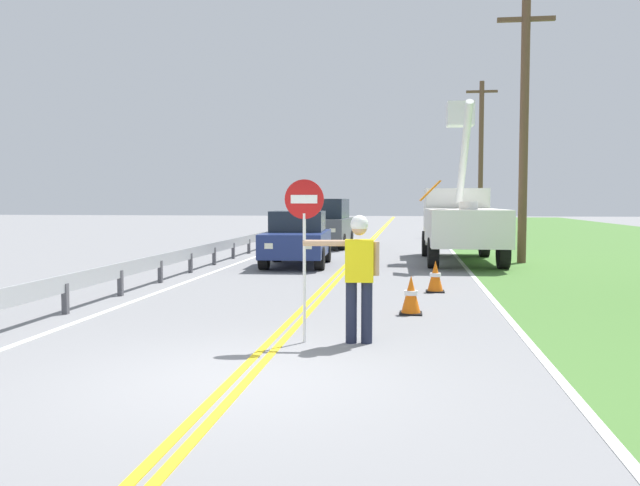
% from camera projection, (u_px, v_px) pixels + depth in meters
% --- Properties ---
extents(ground_plane, '(160.00, 160.00, 0.00)m').
position_uv_depth(ground_plane, '(241.00, 379.00, 7.55)').
color(ground_plane, gray).
extents(centerline_yellow_left, '(0.11, 110.00, 0.01)m').
position_uv_depth(centerline_yellow_left, '(361.00, 250.00, 27.35)').
color(centerline_yellow_left, yellow).
rests_on(centerline_yellow_left, ground).
extents(centerline_yellow_right, '(0.11, 110.00, 0.01)m').
position_uv_depth(centerline_yellow_right, '(365.00, 250.00, 27.32)').
color(centerline_yellow_right, yellow).
rests_on(centerline_yellow_right, ground).
extents(edge_line_right, '(0.12, 110.00, 0.01)m').
position_uv_depth(edge_line_right, '(452.00, 251.00, 26.86)').
color(edge_line_right, silver).
rests_on(edge_line_right, ground).
extents(edge_line_left, '(0.12, 110.00, 0.01)m').
position_uv_depth(edge_line_left, '(277.00, 249.00, 27.81)').
color(edge_line_left, silver).
rests_on(edge_line_left, ground).
extents(flagger_worker, '(1.09, 0.27, 1.83)m').
position_uv_depth(flagger_worker, '(358.00, 270.00, 9.40)').
color(flagger_worker, '#1E2338').
rests_on(flagger_worker, ground).
extents(stop_sign_paddle, '(0.56, 0.04, 2.33)m').
position_uv_depth(stop_sign_paddle, '(304.00, 223.00, 9.40)').
color(stop_sign_paddle, silver).
rests_on(stop_sign_paddle, ground).
extents(utility_bucket_truck, '(2.67, 6.85, 5.37)m').
position_uv_depth(utility_bucket_truck, '(460.00, 219.00, 22.29)').
color(utility_bucket_truck, white).
rests_on(utility_bucket_truck, ground).
extents(oncoming_sedan_nearest, '(2.07, 4.18, 1.70)m').
position_uv_depth(oncoming_sedan_nearest, '(297.00, 239.00, 20.72)').
color(oncoming_sedan_nearest, navy).
rests_on(oncoming_sedan_nearest, ground).
extents(oncoming_suv_second, '(1.99, 4.64, 2.10)m').
position_uv_depth(oncoming_suv_second, '(327.00, 223.00, 28.60)').
color(oncoming_suv_second, '#4C5156').
rests_on(oncoming_suv_second, ground).
extents(utility_pole_near, '(1.80, 0.28, 8.40)m').
position_uv_depth(utility_pole_near, '(524.00, 127.00, 21.34)').
color(utility_pole_near, brown).
rests_on(utility_pole_near, ground).
extents(utility_pole_mid, '(1.80, 0.28, 8.98)m').
position_uv_depth(utility_pole_mid, '(481.00, 155.00, 38.96)').
color(utility_pole_mid, brown).
rests_on(utility_pole_mid, ground).
extents(traffic_cone_lead, '(0.40, 0.40, 0.70)m').
position_uv_depth(traffic_cone_lead, '(411.00, 295.00, 11.86)').
color(traffic_cone_lead, orange).
rests_on(traffic_cone_lead, ground).
extents(traffic_cone_mid, '(0.40, 0.40, 0.70)m').
position_uv_depth(traffic_cone_mid, '(435.00, 277.00, 14.73)').
color(traffic_cone_mid, orange).
rests_on(traffic_cone_mid, ground).
extents(guardrail_left_shoulder, '(0.10, 32.00, 0.71)m').
position_uv_depth(guardrail_left_shoulder, '(224.00, 246.00, 22.02)').
color(guardrail_left_shoulder, '#9EA0A3').
rests_on(guardrail_left_shoulder, ground).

